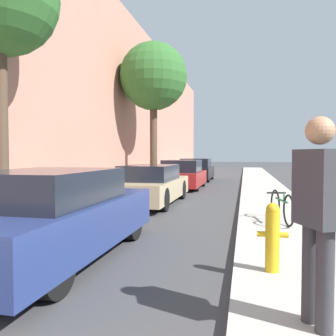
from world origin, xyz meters
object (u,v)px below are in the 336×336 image
Objects in this scene: fire_hydrant at (272,236)px; street_tree_far at (153,77)px; parked_car_black at (196,170)px; bicycle at (281,207)px; pedestrian at (319,209)px; parked_car_navy at (53,216)px; parked_car_red at (183,175)px; parked_car_champagne at (151,185)px.

street_tree_far is at bearing 111.87° from fire_hydrant.
fire_hydrant is at bearing -68.13° from street_tree_far.
parked_car_black is 2.41× the size of bicycle.
parked_car_navy is at bearing -138.41° from pedestrian.
fire_hydrant is (3.25, -11.63, -0.06)m from parked_car_red.
fire_hydrant is (4.70, -11.70, -4.77)m from street_tree_far.
parked_car_black is at bearing 90.46° from parked_car_red.
parked_car_navy is at bearing -89.92° from parked_car_black.
parked_car_navy is at bearing 176.01° from fire_hydrant.
street_tree_far is 14.63m from pedestrian.
parked_car_navy reaches higher than fire_hydrant.
parked_car_black is 18.44m from pedestrian.
bicycle is (0.18, 4.84, -0.69)m from pedestrian.
parked_car_champagne is 7.26m from street_tree_far.
bicycle is (3.70, -8.21, -0.17)m from parked_car_red.
parked_car_black is at bearing 89.65° from parked_car_champagne.
parked_car_champagne is 5.28m from parked_car_red.
parked_car_champagne is 4.80m from bicycle.
parked_car_red is 9.00m from bicycle.
bicycle is (3.74, -13.25, -0.18)m from parked_car_black.
parked_car_champagne is 1.17× the size of parked_car_red.
parked_car_black is 13.76m from bicycle.
bicycle is (3.72, 3.19, -0.21)m from parked_car_navy.
parked_car_red is at bearing -2.82° from street_tree_far.
street_tree_far is (-1.43, 11.47, 4.67)m from parked_car_navy.
pedestrian is (3.56, -18.08, 0.51)m from parked_car_black.
parked_car_champagne is at bearing 90.80° from parked_car_navy.
fire_hydrant is at bearing -3.99° from parked_car_navy.
parked_car_red is at bearing 88.86° from parked_car_champagne.
parked_car_red reaches higher than parked_car_champagne.
pedestrian is (3.54, -1.64, 0.49)m from parked_car_navy.
street_tree_far is at bearing 110.79° from bicycle.
parked_car_red is (0.02, 11.40, -0.04)m from parked_car_navy.
pedestrian is at bearing -78.86° from parked_car_black.
street_tree_far reaches higher than pedestrian.
parked_car_black is at bearing 101.16° from fire_hydrant.
parked_car_black is at bearing 94.69° from bicycle.
bicycle is at bearing 82.54° from fire_hydrant.
bicycle is (3.80, -2.93, -0.15)m from parked_car_champagne.
parked_car_navy is 5.01× the size of fire_hydrant.
pedestrian reaches higher than fire_hydrant.
street_tree_far is at bearing 97.10° from parked_car_navy.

